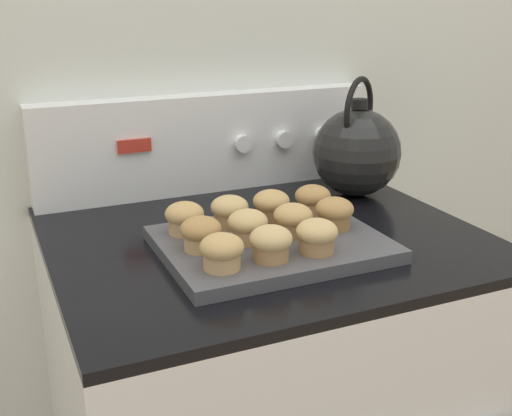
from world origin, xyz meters
TOP-DOWN VIEW (x-y plane):
  - wall_back at (0.00, 0.68)m, footprint 8.00×0.05m
  - control_panel at (0.00, 0.63)m, footprint 0.73×0.07m
  - muffin_pan at (-0.02, 0.26)m, footprint 0.36×0.28m
  - muffin_r0_c0 at (-0.14, 0.18)m, footprint 0.07×0.07m
  - muffin_r0_c1 at (-0.06, 0.18)m, footprint 0.07×0.07m
  - muffin_r0_c2 at (0.02, 0.18)m, footprint 0.07×0.07m
  - muffin_r1_c0 at (-0.14, 0.26)m, footprint 0.07×0.07m
  - muffin_r1_c1 at (-0.06, 0.27)m, footprint 0.07×0.07m
  - muffin_r1_c2 at (0.02, 0.26)m, footprint 0.07×0.07m
  - muffin_r1_c3 at (0.10, 0.26)m, footprint 0.07×0.07m
  - muffin_r2_c0 at (-0.14, 0.34)m, footprint 0.07×0.07m
  - muffin_r2_c1 at (-0.06, 0.35)m, footprint 0.07×0.07m
  - muffin_r2_c2 at (0.02, 0.35)m, footprint 0.07×0.07m
  - muffin_r2_c3 at (0.10, 0.34)m, footprint 0.07×0.07m
  - tea_kettle at (0.27, 0.47)m, footprint 0.21×0.18m

SIDE VIEW (x-z plane):
  - muffin_pan at x=-0.02m, z-range 0.93..0.96m
  - muffin_r0_c0 at x=-0.14m, z-range 0.96..1.01m
  - muffin_r0_c1 at x=-0.06m, z-range 0.96..1.01m
  - muffin_r0_c2 at x=0.02m, z-range 0.96..1.01m
  - muffin_r1_c0 at x=-0.14m, z-range 0.96..1.01m
  - muffin_r1_c1 at x=-0.06m, z-range 0.96..1.01m
  - muffin_r1_c2 at x=0.02m, z-range 0.96..1.01m
  - muffin_r1_c3 at x=0.10m, z-range 0.96..1.01m
  - muffin_r2_c0 at x=-0.14m, z-range 0.96..1.01m
  - muffin_r2_c1 at x=-0.06m, z-range 0.96..1.01m
  - muffin_r2_c2 at x=0.02m, z-range 0.96..1.01m
  - muffin_r2_c3 at x=0.10m, z-range 0.96..1.01m
  - tea_kettle at x=0.27m, z-range 0.91..1.15m
  - control_panel at x=0.00m, z-range 0.93..1.14m
  - wall_back at x=0.00m, z-range 0.00..2.40m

